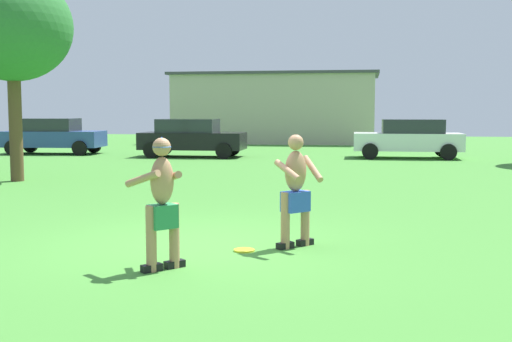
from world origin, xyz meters
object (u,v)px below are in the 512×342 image
player_with_cap (162,198)px  car_black_mid_lot (191,137)px  car_blue_far_end (53,135)px  car_white_near_post (409,138)px  frisbee (244,250)px  player_in_blue (296,188)px  tree_left_field (12,28)px

player_with_cap → car_black_mid_lot: size_ratio=0.38×
car_black_mid_lot → car_blue_far_end: bearing=173.9°
player_with_cap → car_blue_far_end: (-11.35, 19.19, -0.07)m
car_white_near_post → frisbee: bearing=-100.4°
frisbee → car_black_mid_lot: car_black_mid_lot is taller
car_white_near_post → car_blue_far_end: size_ratio=0.98×
frisbee → car_white_near_post: 18.45m
player_with_cap → player_in_blue: bearing=47.0°
car_blue_far_end → player_with_cap: bearing=-59.4°
player_in_blue → car_blue_far_end: player_in_blue is taller
player_with_cap → car_black_mid_lot: bearing=104.5°
player_with_cap → frisbee: player_with_cap is taller
car_black_mid_lot → tree_left_field: bearing=-103.4°
frisbee → player_in_blue: bearing=29.9°
frisbee → car_blue_far_end: bearing=124.0°
player_in_blue → frisbee: (-0.68, -0.39, -0.84)m
player_in_blue → car_blue_far_end: bearing=126.1°
player_in_blue → car_black_mid_lot: size_ratio=0.38×
frisbee → car_blue_far_end: size_ratio=0.07×
player_in_blue → frisbee: 1.15m
frisbee → car_white_near_post: bearing=79.6°
car_black_mid_lot → tree_left_field: (-2.30, -9.65, 3.36)m
player_in_blue → frisbee: size_ratio=5.46×
frisbee → tree_left_field: 11.74m
player_with_cap → frisbee: bearing=56.3°
car_white_near_post → tree_left_field: size_ratio=0.76×
player_in_blue → tree_left_field: (-8.55, 7.25, 3.33)m
tree_left_field → car_black_mid_lot: bearing=76.6°
car_black_mid_lot → player_with_cap: bearing=-75.5°
car_white_near_post → car_blue_far_end: 15.47m
car_blue_far_end → tree_left_field: size_ratio=0.78×
player_in_blue → tree_left_field: 11.70m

